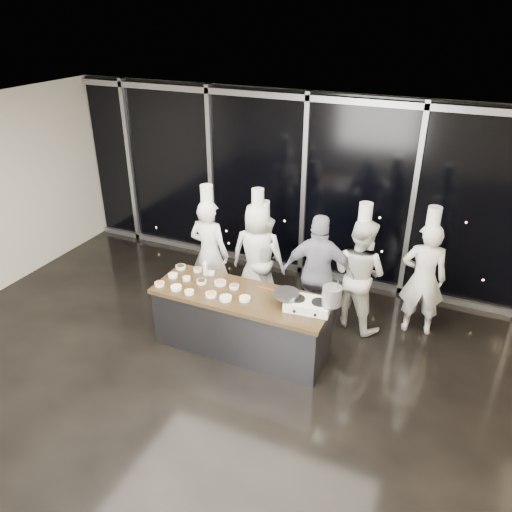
% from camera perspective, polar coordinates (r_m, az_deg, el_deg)
% --- Properties ---
extents(ground, '(9.00, 9.00, 0.00)m').
position_cam_1_polar(ground, '(6.69, -5.05, -14.67)').
color(ground, black).
rests_on(ground, ground).
extents(room_shell, '(9.02, 7.02, 3.21)m').
position_cam_1_polar(room_shell, '(5.38, -4.36, 2.92)').
color(room_shell, beige).
rests_on(room_shell, ground).
extents(window_wall, '(8.90, 0.11, 3.20)m').
position_cam_1_polar(window_wall, '(8.62, 5.58, 7.70)').
color(window_wall, black).
rests_on(window_wall, ground).
extents(demo_counter, '(2.46, 0.86, 0.90)m').
position_cam_1_polar(demo_counter, '(7.03, -1.66, -7.48)').
color(demo_counter, '#35353A').
rests_on(demo_counter, ground).
extents(stove, '(0.61, 0.42, 0.14)m').
position_cam_1_polar(stove, '(6.48, 5.96, -5.55)').
color(stove, silver).
rests_on(stove, demo_counter).
extents(frying_pan, '(0.60, 0.37, 0.06)m').
position_cam_1_polar(frying_pan, '(6.48, 3.43, -4.33)').
color(frying_pan, gray).
rests_on(frying_pan, stove).
extents(stock_pot, '(0.27, 0.27, 0.25)m').
position_cam_1_polar(stock_pot, '(6.32, 8.68, -4.51)').
color(stock_pot, '#ACABAE').
rests_on(stock_pot, stove).
extents(prep_bowls, '(1.40, 0.72, 0.05)m').
position_cam_1_polar(prep_bowls, '(7.00, -6.19, -3.22)').
color(prep_bowls, white).
rests_on(prep_bowls, demo_counter).
extents(squeeze_bottle, '(0.07, 0.07, 0.26)m').
position_cam_1_polar(squeeze_bottle, '(7.22, -5.81, -1.34)').
color(squeeze_bottle, silver).
rests_on(squeeze_bottle, demo_counter).
extents(chef_far_left, '(0.67, 0.45, 2.03)m').
position_cam_1_polar(chef_far_left, '(7.88, -5.34, 0.39)').
color(chef_far_left, silver).
rests_on(chef_far_left, ground).
extents(chef_left, '(0.93, 0.70, 1.95)m').
position_cam_1_polar(chef_left, '(7.92, 0.19, 0.28)').
color(chef_left, silver).
rests_on(chef_left, ground).
extents(chef_center, '(0.87, 0.76, 1.74)m').
position_cam_1_polar(chef_center, '(8.01, 0.82, -0.24)').
color(chef_center, silver).
rests_on(chef_center, ground).
extents(guest, '(1.13, 0.62, 1.82)m').
position_cam_1_polar(guest, '(7.30, 7.18, -2.04)').
color(guest, '#141A39').
rests_on(guest, ground).
extents(chef_right, '(1.03, 0.93, 1.99)m').
position_cam_1_polar(chef_right, '(7.46, 11.69, -1.96)').
color(chef_right, silver).
rests_on(chef_right, ground).
extents(chef_side, '(0.71, 0.54, 1.99)m').
position_cam_1_polar(chef_side, '(7.56, 18.58, -2.39)').
color(chef_side, silver).
rests_on(chef_side, ground).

